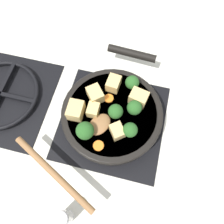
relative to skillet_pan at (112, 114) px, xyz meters
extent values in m
plane|color=silver|center=(0.00, 0.00, -0.06)|extent=(2.40, 2.40, 0.00)
cube|color=black|center=(0.00, 0.00, -0.05)|extent=(0.31, 0.31, 0.01)
torus|color=black|center=(0.00, 0.00, -0.04)|extent=(0.24, 0.24, 0.01)
cube|color=black|center=(0.00, 0.00, -0.04)|extent=(0.01, 0.23, 0.01)
cube|color=black|center=(0.00, 0.00, -0.04)|extent=(0.23, 0.01, 0.01)
cube|color=black|center=(0.00, 0.36, -0.05)|extent=(0.31, 0.31, 0.01)
torus|color=black|center=(0.00, 0.36, -0.04)|extent=(0.24, 0.24, 0.01)
cube|color=black|center=(0.00, 0.36, -0.04)|extent=(0.01, 0.23, 0.01)
cube|color=black|center=(0.00, 0.36, -0.04)|extent=(0.23, 0.01, 0.01)
cylinder|color=black|center=(0.00, 0.00, 0.00)|extent=(0.27, 0.27, 0.05)
cylinder|color=#5B3316|center=(0.00, 0.00, 0.00)|extent=(0.24, 0.24, 0.05)
torus|color=black|center=(0.00, 0.00, 0.02)|extent=(0.28, 0.28, 0.01)
cylinder|color=black|center=(0.21, -0.01, 0.01)|extent=(0.03, 0.15, 0.02)
ellipsoid|color=olive|center=(-0.05, 0.02, 0.03)|extent=(0.08, 0.07, 0.01)
cylinder|color=olive|center=(-0.19, 0.10, 0.03)|extent=(0.13, 0.24, 0.02)
cube|color=#DBB770|center=(0.03, 0.05, 0.04)|extent=(0.06, 0.06, 0.04)
cube|color=#DBB770|center=(0.07, 0.01, 0.04)|extent=(0.05, 0.04, 0.03)
cube|color=#DBB770|center=(0.05, -0.06, 0.04)|extent=(0.05, 0.05, 0.04)
cube|color=#DBB770|center=(-0.01, 0.05, 0.04)|extent=(0.04, 0.03, 0.03)
cube|color=#DBB770|center=(-0.06, -0.03, 0.04)|extent=(0.05, 0.05, 0.03)
cube|color=#DBB770|center=(-0.03, 0.09, 0.04)|extent=(0.05, 0.04, 0.04)
cylinder|color=#709956|center=(0.08, -0.04, 0.03)|extent=(0.01, 0.01, 0.01)
sphere|color=#285B23|center=(0.08, -0.04, 0.05)|extent=(0.04, 0.04, 0.04)
cylinder|color=#709956|center=(0.01, -0.06, 0.03)|extent=(0.01, 0.01, 0.01)
sphere|color=#285B23|center=(0.01, -0.06, 0.05)|extent=(0.04, 0.04, 0.04)
cylinder|color=#709956|center=(-0.08, 0.05, 0.03)|extent=(0.01, 0.01, 0.01)
sphere|color=#285B23|center=(-0.08, 0.05, 0.05)|extent=(0.05, 0.05, 0.05)
cylinder|color=#709956|center=(-0.05, -0.06, 0.03)|extent=(0.01, 0.01, 0.01)
sphere|color=#285B23|center=(-0.05, -0.06, 0.05)|extent=(0.04, 0.04, 0.04)
cylinder|color=#709956|center=(-0.01, -0.01, 0.03)|extent=(0.01, 0.01, 0.01)
sphere|color=#285B23|center=(-0.01, -0.01, 0.05)|extent=(0.04, 0.04, 0.04)
cylinder|color=orange|center=(-0.10, 0.01, 0.03)|extent=(0.03, 0.03, 0.01)
cylinder|color=orange|center=(0.03, 0.02, 0.03)|extent=(0.03, 0.03, 0.01)
cylinder|color=white|center=(-0.28, 0.05, -0.02)|extent=(0.04, 0.04, 0.07)
cylinder|color=#B7B7BC|center=(-0.28, 0.05, 0.02)|extent=(0.03, 0.03, 0.01)
camera|label=1|loc=(-0.22, -0.05, 0.57)|focal=35.00mm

